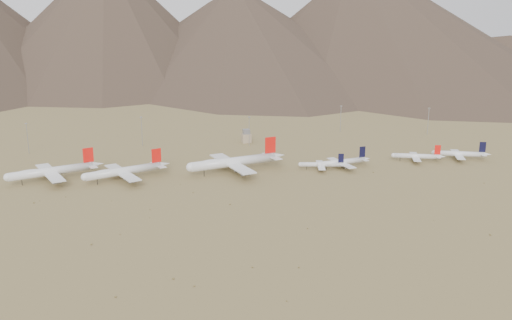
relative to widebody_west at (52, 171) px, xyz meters
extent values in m
plane|color=#9E8951|center=(124.92, -32.08, -6.97)|extent=(3000.00, 3000.00, 0.00)
cylinder|color=silver|center=(-0.27, -0.10, -0.07)|extent=(55.25, 24.79, 5.85)
sphere|color=silver|center=(-26.90, -9.74, -0.07)|extent=(5.74, 5.74, 5.74)
cone|color=silver|center=(29.55, 10.70, 0.36)|extent=(11.38, 8.43, 5.27)
cube|color=silver|center=(-1.34, -0.48, -0.95)|extent=(26.20, 51.90, 0.73)
cube|color=silver|center=(25.29, 9.16, 0.51)|extent=(11.51, 20.29, 0.35)
cube|color=red|center=(24.23, 8.78, 8.04)|extent=(7.10, 3.00, 10.38)
cylinder|color=black|center=(-18.91, -6.85, -4.98)|extent=(0.38, 0.38, 3.96)
cylinder|color=black|center=(0.29, 1.66, -4.98)|extent=(0.47, 0.47, 3.96)
cylinder|color=black|center=(1.29, -1.09, -4.98)|extent=(0.47, 0.47, 3.96)
ellipsoid|color=silver|center=(-14.12, -5.11, 1.54)|extent=(18.54, 10.30, 3.51)
cylinder|color=slate|center=(-4.87, 9.28, -2.40)|extent=(6.22, 4.41, 2.63)
cylinder|color=slate|center=(2.20, -10.25, -2.40)|extent=(6.22, 4.41, 2.63)
cylinder|color=slate|center=(-8.06, 18.07, -2.40)|extent=(6.22, 4.41, 2.63)
cylinder|color=slate|center=(5.38, -19.03, -2.40)|extent=(6.22, 4.41, 2.63)
cylinder|color=silver|center=(48.63, -9.22, -0.37)|extent=(52.53, 24.90, 5.60)
sphere|color=silver|center=(23.38, -19.06, -0.37)|extent=(5.49, 5.49, 5.49)
cone|color=silver|center=(76.90, 1.80, 0.05)|extent=(10.92, 8.24, 5.04)
cube|color=silver|center=(47.62, -9.61, -1.21)|extent=(26.12, 49.44, 0.70)
cube|color=silver|center=(72.86, 0.23, 0.19)|extent=(11.40, 19.36, 0.34)
cube|color=red|center=(71.85, -0.16, 7.40)|extent=(6.75, 3.03, 9.94)
cylinder|color=black|center=(30.95, -16.11, -5.07)|extent=(0.36, 0.36, 3.79)
cylinder|color=black|center=(49.13, -7.52, -5.07)|extent=(0.45, 0.45, 3.79)
cylinder|color=black|center=(50.14, -10.13, -5.07)|extent=(0.45, 0.45, 3.79)
ellipsoid|color=silver|center=(35.50, -14.34, 1.17)|extent=(17.68, 10.21, 3.36)
cylinder|color=slate|center=(44.01, -0.36, -2.60)|extent=(5.96, 4.32, 2.52)
cylinder|color=slate|center=(51.22, -18.87, -2.60)|extent=(5.96, 4.32, 2.52)
cylinder|color=slate|center=(40.76, 7.98, -2.60)|extent=(5.96, 4.32, 2.52)
cylinder|color=slate|center=(54.47, -27.20, -2.60)|extent=(5.96, 4.32, 2.52)
cylinder|color=silver|center=(126.78, -6.06, 1.06)|extent=(65.58, 22.97, 6.81)
sphere|color=silver|center=(94.84, -14.24, 1.06)|extent=(6.68, 6.68, 6.68)
cone|color=silver|center=(162.56, 3.11, 1.57)|extent=(13.02, 8.89, 6.13)
cube|color=silver|center=(125.50, -6.38, 0.04)|extent=(25.23, 61.18, 0.85)
cube|color=silver|center=(157.45, 1.80, 1.74)|extent=(11.45, 23.73, 0.41)
cube|color=red|center=(156.17, 1.47, 10.51)|extent=(8.46, 2.72, 12.09)
cylinder|color=black|center=(104.42, -11.79, -4.66)|extent=(0.44, 0.44, 4.62)
cylinder|color=black|center=(127.64, -4.08, -4.66)|extent=(0.55, 0.55, 4.62)
cylinder|color=black|center=(128.48, -7.38, -4.66)|extent=(0.55, 0.55, 4.62)
ellipsoid|color=silver|center=(110.17, -10.31, 2.93)|extent=(21.71, 10.19, 4.09)
cylinder|color=slate|center=(122.50, 5.33, -1.65)|extent=(7.15, 4.61, 3.07)
cylinder|color=slate|center=(128.51, -18.10, -1.65)|extent=(7.15, 4.61, 3.07)
cylinder|color=slate|center=(119.80, 15.87, -1.65)|extent=(7.15, 4.61, 3.07)
cylinder|color=slate|center=(131.21, -28.64, -1.65)|extent=(7.15, 4.61, 3.07)
cylinder|color=silver|center=(191.99, -12.28, -2.96)|extent=(31.07, 10.54, 3.38)
sphere|color=silver|center=(176.85, -8.66, -2.96)|extent=(3.31, 3.31, 3.31)
cone|color=silver|center=(208.95, -16.35, -2.71)|extent=(6.16, 4.27, 3.04)
cube|color=silver|center=(191.38, -12.14, -3.47)|extent=(11.07, 27.12, 0.42)
cube|color=silver|center=(206.52, -15.77, -2.62)|extent=(5.09, 10.52, 0.20)
cube|color=black|center=(205.92, -15.62, 2.07)|extent=(4.01, 1.24, 6.67)
cylinder|color=black|center=(181.39, -9.74, -5.81)|extent=(0.36, 0.36, 2.31)
cylinder|color=black|center=(192.79, -11.61, -5.81)|extent=(0.44, 0.44, 2.31)
cylinder|color=black|center=(192.40, -13.25, -5.81)|extent=(0.44, 0.44, 2.31)
cylinder|color=slate|center=(193.12, -4.87, -4.31)|extent=(3.38, 2.21, 1.52)
cylinder|color=slate|center=(189.64, -19.41, -4.31)|extent=(3.38, 2.21, 1.52)
cylinder|color=silver|center=(208.28, -11.85, -2.05)|extent=(38.31, 11.21, 4.15)
sphere|color=silver|center=(189.52, -15.42, -2.05)|extent=(4.07, 4.07, 4.07)
cone|color=silver|center=(229.30, -7.85, -1.74)|extent=(7.45, 4.95, 3.73)
cube|color=silver|center=(207.53, -12.00, -2.68)|extent=(12.12, 33.31, 0.52)
cube|color=silver|center=(226.30, -8.43, -1.64)|extent=(5.70, 12.87, 0.25)
cube|color=black|center=(225.55, -8.57, 4.11)|extent=(4.95, 1.29, 8.19)
cylinder|color=black|center=(195.15, -14.35, -5.55)|extent=(0.44, 0.44, 2.84)
cylinder|color=black|center=(208.84, -10.69, -5.55)|extent=(0.55, 0.55, 2.84)
cylinder|color=black|center=(209.23, -12.73, -5.55)|extent=(0.55, 0.55, 2.84)
cylinder|color=slate|center=(205.82, -2.99, -3.70)|extent=(4.10, 2.55, 1.87)
cylinder|color=slate|center=(209.25, -21.00, -3.70)|extent=(4.10, 2.55, 1.87)
cylinder|color=silver|center=(271.98, -5.45, -2.53)|extent=(33.72, 15.38, 3.75)
sphere|color=silver|center=(255.77, 0.48, -2.53)|extent=(3.67, 3.67, 3.67)
cone|color=silver|center=(290.14, -12.09, -2.24)|extent=(7.00, 5.30, 3.37)
cube|color=silver|center=(271.33, -5.21, -3.09)|extent=(15.36, 29.70, 0.47)
cube|color=silver|center=(287.55, -11.14, -2.15)|extent=(6.78, 11.63, 0.22)
cube|color=red|center=(286.90, -10.90, 3.05)|extent=(4.33, 1.86, 7.40)
cylinder|color=black|center=(260.63, -1.30, -5.68)|extent=(0.39, 0.39, 2.57)
cylinder|color=black|center=(272.95, -4.80, -5.68)|extent=(0.49, 0.49, 2.57)
cylinder|color=black|center=(272.31, -6.56, -5.68)|extent=(0.49, 0.49, 2.57)
cylinder|color=slate|center=(274.18, 2.57, -4.02)|extent=(3.82, 2.77, 1.69)
cylinder|color=slate|center=(268.49, -12.99, -4.02)|extent=(3.82, 2.77, 1.69)
cylinder|color=silver|center=(307.77, -7.25, -2.09)|extent=(36.86, 17.49, 4.12)
sphere|color=silver|center=(290.08, -0.42, -2.09)|extent=(4.03, 4.03, 4.03)
cone|color=silver|center=(327.58, -14.89, -1.78)|extent=(7.70, 5.91, 3.71)
cube|color=silver|center=(307.06, -6.97, -2.71)|extent=(17.36, 32.51, 0.51)
cube|color=silver|center=(324.75, -13.80, -1.68)|extent=(7.63, 12.75, 0.25)
cube|color=black|center=(324.04, -13.53, 4.03)|extent=(4.73, 2.12, 8.13)
cylinder|color=black|center=(295.39, -2.47, -5.56)|extent=(0.43, 0.43, 2.82)
cylinder|color=black|center=(308.85, -6.56, -5.56)|extent=(0.54, 0.54, 2.82)
cylinder|color=black|center=(308.11, -8.48, -5.56)|extent=(0.54, 0.54, 2.82)
cylinder|color=slate|center=(310.34, 1.52, -3.73)|extent=(4.20, 3.09, 1.85)
cylinder|color=slate|center=(303.79, -15.46, -3.73)|extent=(4.20, 3.09, 1.85)
cube|color=#9B8669|center=(154.92, 87.92, -2.97)|extent=(8.00, 8.00, 8.00)
cube|color=slate|center=(154.92, 87.92, 3.03)|extent=(6.00, 6.00, 4.00)
cylinder|color=gray|center=(-29.05, 85.64, 5.53)|extent=(0.50, 0.50, 25.00)
cube|color=gray|center=(-29.05, 85.64, 18.33)|extent=(2.00, 0.60, 0.80)
cylinder|color=gray|center=(63.48, 94.67, 5.53)|extent=(0.50, 0.50, 25.00)
cube|color=gray|center=(63.48, 94.67, 18.33)|extent=(2.00, 0.60, 0.80)
cylinder|color=gray|center=(155.14, 75.95, 5.53)|extent=(0.50, 0.50, 25.00)
cube|color=gray|center=(155.14, 75.95, 18.33)|extent=(2.00, 0.60, 0.80)
cylinder|color=gray|center=(253.63, 114.31, 5.53)|extent=(0.50, 0.50, 25.00)
cube|color=gray|center=(253.63, 114.31, 18.33)|extent=(2.00, 0.60, 0.80)
cylinder|color=gray|center=(330.75, 85.27, 5.53)|extent=(0.50, 0.50, 25.00)
cube|color=gray|center=(330.75, 85.27, 18.33)|extent=(2.00, 0.60, 0.80)
ellipsoid|color=olive|center=(12.63, -39.91, -6.66)|extent=(0.74, 0.74, 0.61)
ellipsoid|color=olive|center=(86.28, -27.64, -6.82)|extent=(0.58, 0.58, 0.29)
ellipsoid|color=olive|center=(64.21, -75.39, -6.73)|extent=(0.77, 0.77, 0.47)
ellipsoid|color=olive|center=(41.49, -54.13, -6.76)|extent=(0.58, 0.58, 0.40)
ellipsoid|color=olive|center=(-5.33, -47.87, -6.57)|extent=(1.01, 1.01, 0.80)
ellipsoid|color=olive|center=(226.72, -27.76, -6.62)|extent=(0.87, 0.87, 0.69)
ellipsoid|color=olive|center=(112.29, -75.94, -6.59)|extent=(1.05, 1.05, 0.74)
ellipsoid|color=olive|center=(79.44, -177.73, -6.64)|extent=(0.85, 0.85, 0.64)
ellipsoid|color=olive|center=(46.55, -180.47, -6.64)|extent=(1.00, 1.00, 0.66)
ellipsoid|color=olive|center=(63.56, -89.11, -6.73)|extent=(0.58, 0.58, 0.47)
ellipsoid|color=olive|center=(33.41, -121.79, -6.59)|extent=(1.04, 1.04, 0.76)
ellipsoid|color=olive|center=(114.93, -198.58, -6.71)|extent=(0.71, 0.71, 0.51)
ellipsoid|color=olive|center=(238.40, -153.12, -6.55)|extent=(1.02, 1.02, 0.83)
ellipsoid|color=olive|center=(71.15, -169.05, -6.58)|extent=(0.99, 0.99, 0.78)
ellipsoid|color=olive|center=(289.95, -69.15, -6.69)|extent=(0.82, 0.82, 0.55)
ellipsoid|color=olive|center=(47.37, -111.09, -6.74)|extent=(0.58, 0.58, 0.44)
ellipsoid|color=olive|center=(287.16, -36.45, -6.81)|extent=(0.53, 0.53, 0.32)
ellipsoid|color=olive|center=(107.68, -164.82, -6.67)|extent=(0.87, 0.87, 0.58)
ellipsoid|color=olive|center=(128.60, -169.57, -6.65)|extent=(0.93, 0.93, 0.63)
ellipsoid|color=olive|center=(146.92, -123.71, -6.66)|extent=(0.85, 0.85, 0.62)
ellipsoid|color=olive|center=(-2.49, -43.94, -6.82)|extent=(0.58, 0.58, 0.29)
ellipsoid|color=olive|center=(92.78, -47.57, -6.71)|extent=(0.96, 0.96, 0.50)
ellipsoid|color=olive|center=(219.97, -127.55, -6.77)|extent=(0.50, 0.50, 0.39)
camera|label=1|loc=(58.56, -401.14, 108.02)|focal=40.00mm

